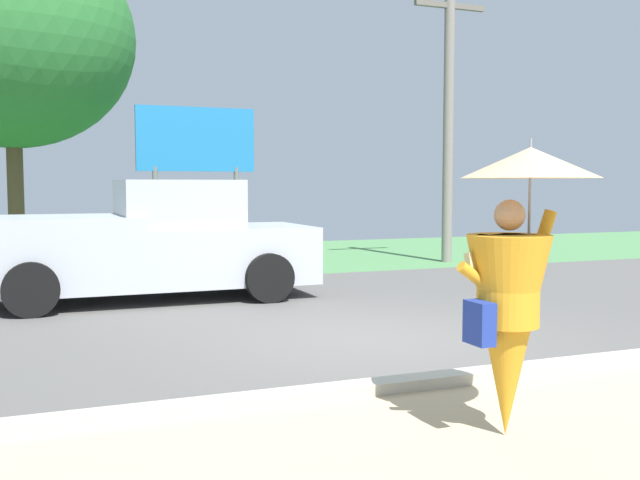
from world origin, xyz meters
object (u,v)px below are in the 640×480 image
object	(u,v)px
monk_pedestrian	(513,285)
roadside_billboard	(196,151)
pickup_truck	(148,244)
tree_left_far	(11,37)
utility_pole	(448,115)

from	to	relation	value
monk_pedestrian	roadside_billboard	size ratio (longest dim) A/B	0.61
pickup_truck	tree_left_far	world-z (taller)	tree_left_far
monk_pedestrian	tree_left_far	world-z (taller)	tree_left_far
monk_pedestrian	tree_left_far	xyz separation A→B (m)	(-3.54, 13.85, 4.05)
pickup_truck	utility_pole	xyz separation A→B (m)	(7.33, 3.06, 2.55)
pickup_truck	roadside_billboard	world-z (taller)	roadside_billboard
monk_pedestrian	utility_pole	bearing A→B (deg)	70.39
pickup_truck	utility_pole	distance (m)	8.34
roadside_billboard	tree_left_far	distance (m)	5.08
tree_left_far	monk_pedestrian	bearing A→B (deg)	-75.68
monk_pedestrian	utility_pole	size ratio (longest dim) A/B	0.33
pickup_truck	roadside_billboard	bearing A→B (deg)	68.43
pickup_truck	roadside_billboard	distance (m)	4.89
monk_pedestrian	pickup_truck	world-z (taller)	monk_pedestrian
roadside_billboard	monk_pedestrian	bearing A→B (deg)	-90.94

